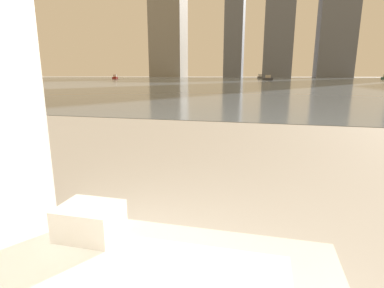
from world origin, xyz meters
name	(u,v)px	position (x,y,z in m)	size (l,w,h in m)	color
towel_stack	(90,221)	(-0.02, 0.90, 0.56)	(0.22, 0.18, 0.12)	white
harbor_water	(264,80)	(0.00, 62.00, 0.01)	(180.00, 110.00, 0.01)	slate
harbor_boat_0	(115,77)	(-34.75, 66.86, 0.39)	(1.90, 3.05, 1.08)	maroon
harbor_boat_1	(260,77)	(-1.14, 81.28, 0.43)	(1.48, 3.26, 1.18)	#4C4C51
harbor_boat_4	(268,78)	(0.79, 58.81, 0.36)	(1.86, 2.78, 0.99)	#2D2D33
skyline_tower_0	(168,16)	(-37.74, 118.00, 23.25)	(12.55, 11.92, 46.50)	gray
skyline_tower_1	(235,7)	(-11.94, 118.00, 25.09)	(6.61, 10.46, 50.18)	slate
skyline_tower_3	(336,35)	(23.06, 118.00, 14.23)	(11.93, 10.09, 28.46)	slate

